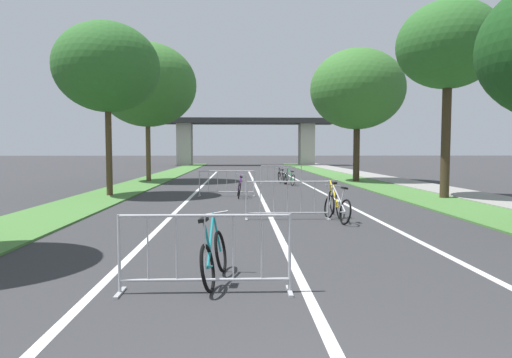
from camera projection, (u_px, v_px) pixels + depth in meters
grass_verge_left at (153, 180)px, 27.83m from camera, size 2.38×63.46×0.05m
grass_verge_right at (351, 179)px, 28.33m from camera, size 2.38×63.46×0.05m
sidewalk_path_right at (386, 179)px, 28.41m from camera, size 2.17×63.46×0.08m
lane_stripe_center at (258, 191)px, 20.50m from camera, size 0.14×36.71×0.01m
lane_stripe_right_lane at (318, 190)px, 20.61m from camera, size 0.14×36.71×0.01m
lane_stripe_left_lane at (197, 191)px, 20.39m from camera, size 0.14×36.71×0.01m
overpass_bridge at (246, 131)px, 54.22m from camera, size 21.61×4.21×5.73m
tree_left_maple_mid at (107, 68)px, 17.68m from camera, size 4.19×4.19×6.97m
tree_left_pine_near at (147, 85)px, 25.99m from camera, size 5.77×5.77×8.17m
tree_right_pine_far at (448, 46)px, 16.70m from camera, size 3.87×3.87×7.51m
tree_right_oak_near at (357, 89)px, 25.89m from camera, size 5.52×5.52×7.80m
crowd_barrier_nearest at (205, 254)px, 5.78m from camera, size 2.29×0.46×1.05m
crowd_barrier_second at (287, 200)px, 11.97m from camera, size 2.29×0.45×1.05m
crowd_barrier_third at (227, 184)px, 18.03m from camera, size 2.31×0.55×1.05m
crowd_barrier_fourth at (281, 175)px, 24.26m from camera, size 2.30×0.50×1.05m
bicycle_purple_0 at (239, 188)px, 17.61m from camera, size 0.47×1.67×0.92m
bicycle_green_1 at (290, 179)px, 23.73m from camera, size 0.53×1.67×0.96m
bicycle_black_2 at (282, 177)px, 24.77m from camera, size 0.61×1.59×0.96m
bicycle_yellow_3 at (335, 203)px, 12.51m from camera, size 0.43×1.69×1.03m
bicycle_teal_4 at (214, 256)px, 6.30m from camera, size 0.47×1.64×0.97m
bicycle_silver_5 at (337, 208)px, 11.62m from camera, size 0.45×1.70×0.96m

